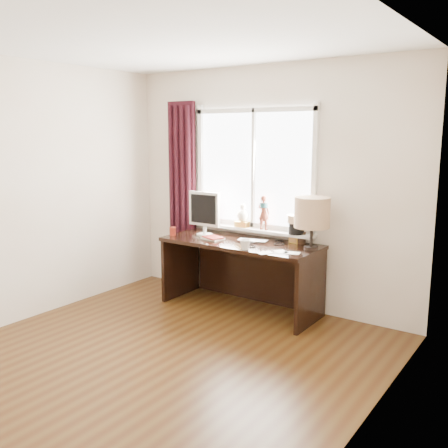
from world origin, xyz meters
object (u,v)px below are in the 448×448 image
Objects in this scene: laptop at (253,241)px; red_cup at (173,231)px; mug at (245,244)px; monitor at (204,211)px; desk at (245,262)px; table_lamp at (312,213)px.

laptop is 3.32× the size of red_cup.
mug is at bearing -85.26° from laptop.
red_cup is 0.43m from monitor.
table_lamp is (0.77, -0.01, 0.61)m from desk.
monitor is at bearing 166.03° from laptop.
mug is (0.12, -0.35, 0.04)m from laptop.
red_cup is 0.05× the size of desk.
laptop is 0.73m from table_lamp.
desk is 3.47× the size of monitor.
table_lamp reaches higher than mug.
mug is 0.86m from monitor.
monitor is 0.94× the size of table_lamp.
table_lamp reaches higher than laptop.
red_cup is at bearing -144.24° from monitor.
laptop reaches higher than desk.
desk is at bearing 122.09° from mug.
laptop is 0.18× the size of desk.
monitor is (0.29, 0.21, 0.23)m from red_cup.
mug is 0.21× the size of table_lamp.
red_cup is 0.18× the size of table_lamp.
monitor is at bearing -173.51° from desk.
mug is at bearing -24.09° from monitor.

